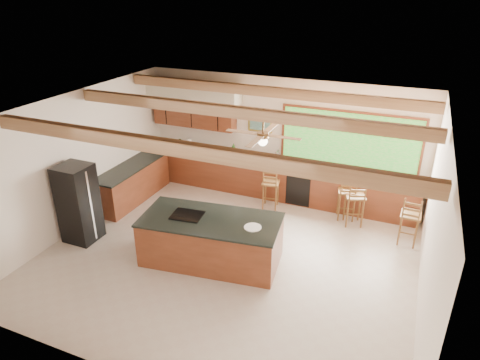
% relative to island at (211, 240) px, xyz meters
% --- Properties ---
extents(ground, '(7.20, 7.20, 0.00)m').
position_rel_island_xyz_m(ground, '(0.25, 0.27, -0.47)').
color(ground, '#C1B1A0').
rests_on(ground, ground).
extents(room_shell, '(7.27, 6.54, 3.02)m').
position_rel_island_xyz_m(room_shell, '(0.08, 0.93, 1.74)').
color(room_shell, white).
rests_on(room_shell, ground).
extents(counter_run, '(7.12, 3.10, 1.24)m').
position_rel_island_xyz_m(counter_run, '(-0.57, 2.79, -0.01)').
color(counter_run, brown).
rests_on(counter_run, ground).
extents(island, '(2.83, 1.60, 0.96)m').
position_rel_island_xyz_m(island, '(0.00, 0.00, 0.00)').
color(island, brown).
rests_on(island, ground).
extents(refrigerator, '(0.67, 0.65, 1.70)m').
position_rel_island_xyz_m(refrigerator, '(-2.91, -0.36, 0.38)').
color(refrigerator, black).
rests_on(refrigerator, ground).
extents(bar_stool_a, '(0.45, 0.45, 1.10)m').
position_rel_island_xyz_m(bar_stool_a, '(0.35, 2.49, 0.18)').
color(bar_stool_a, brown).
rests_on(bar_stool_a, ground).
extents(bar_stool_b, '(0.51, 0.51, 1.16)m').
position_rel_island_xyz_m(bar_stool_b, '(2.15, 2.66, 0.22)').
color(bar_stool_b, brown).
rests_on(bar_stool_b, ground).
extents(bar_stool_c, '(0.55, 0.55, 1.19)m').
position_rel_island_xyz_m(bar_stool_c, '(2.35, 2.45, 0.23)').
color(bar_stool_c, brown).
rests_on(bar_stool_c, ground).
extents(bar_stool_d, '(0.41, 0.41, 1.12)m').
position_rel_island_xyz_m(bar_stool_d, '(3.55, 2.08, 0.20)').
color(bar_stool_d, brown).
rests_on(bar_stool_d, ground).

